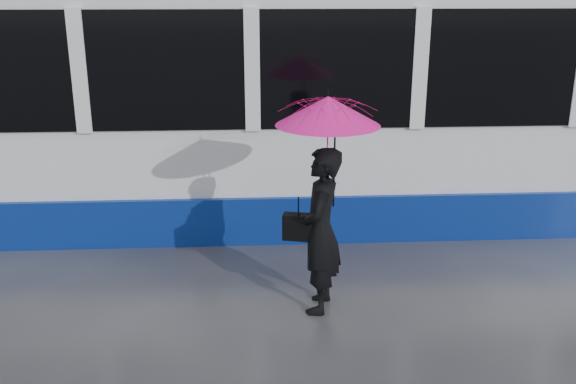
{
  "coord_description": "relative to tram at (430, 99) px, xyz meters",
  "views": [
    {
      "loc": [
        0.82,
        -6.34,
        3.17
      ],
      "look_at": [
        1.2,
        0.02,
        1.1
      ],
      "focal_mm": 40.0,
      "sensor_mm": 36.0,
      "label": 1
    }
  ],
  "objects": [
    {
      "name": "umbrella",
      "position": [
        -1.81,
        -2.96,
        0.21
      ],
      "size": [
        1.2,
        1.2,
        1.14
      ],
      "rotation": [
        0.0,
        0.0,
        -0.24
      ],
      "color": "#E9138D",
      "rests_on": "ground"
    },
    {
      "name": "handbag",
      "position": [
        -2.08,
        -2.94,
        -0.75
      ],
      "size": [
        0.32,
        0.2,
        0.44
      ],
      "rotation": [
        0.0,
        0.0,
        -0.24
      ],
      "color": "black",
      "rests_on": "ground"
    },
    {
      "name": "ground",
      "position": [
        -3.36,
        -2.5,
        -1.64
      ],
      "size": [
        90.0,
        90.0,
        0.0
      ],
      "primitive_type": "plane",
      "color": "#28292D",
      "rests_on": "ground"
    },
    {
      "name": "woman",
      "position": [
        -1.86,
        -2.96,
        -0.79
      ],
      "size": [
        0.54,
        0.69,
        1.69
      ],
      "primitive_type": "imported",
      "rotation": [
        0.0,
        0.0,
        -1.81
      ],
      "color": "black",
      "rests_on": "ground"
    },
    {
      "name": "rails",
      "position": [
        -3.36,
        -0.0,
        -1.63
      ],
      "size": [
        34.0,
        1.51,
        0.02
      ],
      "color": "#3F3D38",
      "rests_on": "ground"
    },
    {
      "name": "tram",
      "position": [
        0.0,
        0.0,
        0.0
      ],
      "size": [
        26.0,
        2.56,
        3.35
      ],
      "color": "white",
      "rests_on": "ground"
    }
  ]
}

